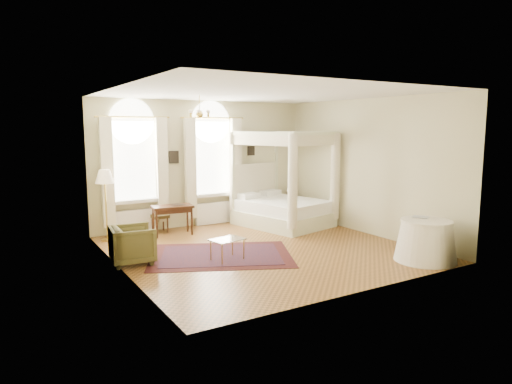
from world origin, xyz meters
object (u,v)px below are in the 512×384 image
Objects in this scene: stool at (160,218)px; floor_lamp at (105,180)px; writing_desk at (172,210)px; armchair at (133,245)px; coffee_table at (227,241)px; canopy_bed at (283,204)px; nightstand at (291,207)px; side_table at (426,241)px.

floor_lamp is (-1.34, -0.20, 1.04)m from stool.
writing_desk is 2.31× the size of stool.
armchair is 1.82m from coffee_table.
canopy_bed reaches higher than floor_lamp.
stool is at bearing 8.56° from floor_lamp.
armchair is at bearing -163.04° from canopy_bed.
side_table is (-0.36, -5.07, 0.12)m from nightstand.
canopy_bed is at bearing 37.20° from coffee_table.
coffee_table is (-3.69, -3.05, 0.10)m from nightstand.
armchair is at bearing 155.47° from coffee_table.
canopy_bed is at bearing -134.01° from nightstand.
nightstand is at bearing 2.16° from floor_lamp.
canopy_bed is at bearing -66.94° from armchair.
canopy_bed is at bearing -9.38° from floor_lamp.
coffee_table is at bearing -108.43° from armchair.
coffee_table is at bearing -142.80° from canopy_bed.
side_table is (4.99, -2.78, 0.03)m from armchair.
nightstand is at bearing 39.58° from coffee_table.
floor_lamp is at bearing 6.09° from armchair.
armchair is (-4.44, -1.35, -0.20)m from canopy_bed.
canopy_bed is 1.62× the size of floor_lamp.
writing_desk is 2.38m from armchair.
coffee_table is (0.32, -3.05, 0.02)m from stool.
writing_desk is 2.60m from coffee_table.
nightstand is 0.56× the size of writing_desk.
canopy_bed is 2.24× the size of side_table.
stool is 1.71m from floor_lamp.
canopy_bed is 3.50m from coffee_table.
armchair is (-5.34, -2.29, 0.09)m from nightstand.
stool is 2.65m from armchair.
stool is 0.63× the size of coffee_table.
stool reaches higher than coffee_table.
armchair reaches higher than nightstand.
stool is 0.27× the size of floor_lamp.
nightstand is 5.81m from armchair.
canopy_bed reaches higher than writing_desk.
writing_desk reaches higher than coffee_table.
armchair reaches higher than stool.
writing_desk is (-3.84, -0.46, 0.34)m from nightstand.
floor_lamp is at bearing -177.84° from nightstand.
armchair is 2.33m from floor_lamp.
nightstand is 0.70× the size of armchair.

